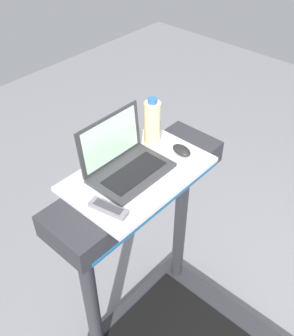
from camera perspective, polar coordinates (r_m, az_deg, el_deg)
The scene contains 5 objects.
desk_board at distance 1.69m, azimuth -1.26°, elevation -0.83°, with size 0.62×0.40×0.02m, color silver.
laptop at distance 1.66m, azimuth -3.24°, elevation 0.91°, with size 0.34×0.24×0.23m.
computer_mouse at distance 1.78m, azimuth 5.01°, elevation 2.56°, with size 0.06×0.10×0.03m, color black.
water_bottle at distance 1.79m, azimuth 0.76°, elevation 6.56°, with size 0.08×0.08×0.23m.
tv_remote at distance 1.52m, azimuth -5.60°, elevation -5.82°, with size 0.08×0.17×0.02m.
Camera 1 is at (-0.92, -0.18, 2.32)m, focal length 42.29 mm.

